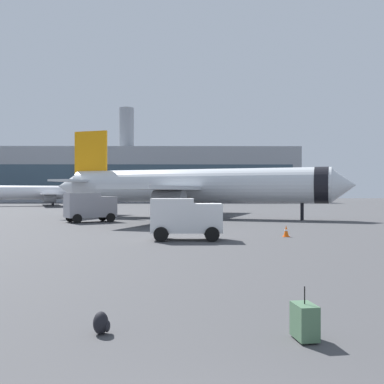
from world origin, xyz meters
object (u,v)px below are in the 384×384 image
object	(u,v)px
service_truck	(90,206)
safety_cone_mid	(286,231)
cargo_van	(185,217)
airplane_at_gate	(193,186)
airplane_taxiing	(46,193)
traveller_backpack	(102,323)
rolling_suitcase	(305,321)
safety_cone_near	(185,225)

from	to	relation	value
service_truck	safety_cone_mid	world-z (taller)	service_truck
service_truck	cargo_van	size ratio (longest dim) A/B	1.19
airplane_at_gate	airplane_taxiing	world-z (taller)	airplane_at_gate
service_truck	traveller_backpack	world-z (taller)	service_truck
cargo_van	traveller_backpack	xyz separation A→B (m)	(-1.69, -18.59, -1.22)
safety_cone_mid	rolling_suitcase	size ratio (longest dim) A/B	0.71
service_truck	safety_cone_mid	distance (m)	21.96
rolling_suitcase	traveller_backpack	distance (m)	4.24
service_truck	rolling_suitcase	world-z (taller)	service_truck
airplane_taxiing	safety_cone_mid	size ratio (longest dim) A/B	34.15
cargo_van	safety_cone_mid	size ratio (longest dim) A/B	5.66
traveller_backpack	safety_cone_mid	bearing A→B (deg)	67.68
rolling_suitcase	service_truck	bearing A→B (deg)	108.76
airplane_at_gate	safety_cone_near	size ratio (longest dim) A/B	42.73
cargo_van	traveller_backpack	world-z (taller)	cargo_van
cargo_van	rolling_suitcase	bearing A→B (deg)	-82.44
airplane_at_gate	service_truck	size ratio (longest dim) A/B	6.63
cargo_van	airplane_taxiing	bearing A→B (deg)	113.79
airplane_at_gate	traveller_backpack	bearing A→B (deg)	-93.24
airplane_at_gate	safety_cone_mid	world-z (taller)	airplane_at_gate
airplane_at_gate	traveller_backpack	xyz separation A→B (m)	(-2.38, -41.99, -3.42)
safety_cone_near	safety_cone_mid	xyz separation A→B (m)	(6.81, -5.79, -0.02)
airplane_taxiing	rolling_suitcase	bearing A→B (deg)	-69.52
airplane_at_gate	rolling_suitcase	distance (m)	42.59
airplane_taxiing	safety_cone_mid	world-z (taller)	airplane_taxiing
safety_cone_mid	rolling_suitcase	bearing A→B (deg)	-101.36
airplane_taxiing	cargo_van	distance (m)	74.55
airplane_at_gate	traveller_backpack	size ratio (longest dim) A/B	72.54
safety_cone_near	traveller_backpack	xyz separation A→B (m)	(-1.62, -26.32, -0.17)
service_truck	cargo_van	bearing A→B (deg)	-60.01
airplane_at_gate	traveller_backpack	world-z (taller)	airplane_at_gate
airplane_at_gate	airplane_taxiing	distance (m)	54.35
cargo_van	safety_cone_near	bearing A→B (deg)	90.53
rolling_suitcase	traveller_backpack	bearing A→B (deg)	174.09
service_truck	traveller_backpack	distance (m)	36.08
airplane_taxiing	service_truck	distance (m)	55.54
safety_cone_near	rolling_suitcase	size ratio (longest dim) A/B	0.74
service_truck	traveller_backpack	bearing A→B (deg)	-77.37
traveller_backpack	cargo_van	bearing A→B (deg)	84.81
safety_cone_mid	rolling_suitcase	xyz separation A→B (m)	(-4.21, -20.97, 0.01)
safety_cone_mid	airplane_taxiing	bearing A→B (deg)	119.05
airplane_taxiing	traveller_backpack	size ratio (longest dim) A/B	55.42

